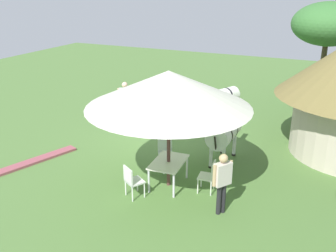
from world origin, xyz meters
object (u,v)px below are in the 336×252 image
Objects in this scene: guest_beside_umbrella at (222,178)px; standing_watcher at (125,98)px; zebra_nearest_camera at (168,91)px; shade_umbrella at (169,89)px; patio_chair_near_lawn at (165,151)px; zebra_by_umbrella at (220,98)px; striped_lounge_chair at (173,127)px; patio_chair_east_end at (132,180)px; zebra_toward_hut at (225,131)px; acacia_tree_right_background at (329,24)px; patio_chair_west_end at (209,175)px; patio_dining_table at (169,164)px.

guest_beside_umbrella is 0.96× the size of standing_watcher.
shade_umbrella is at bearing 83.15° from zebra_nearest_camera.
zebra_by_umbrella reaches higher than patio_chair_near_lawn.
striped_lounge_chair is at bearing 87.76° from zebra_nearest_camera.
zebra_by_umbrella is at bearing -123.49° from patio_chair_near_lawn.
striped_lounge_chair is at bearing 132.17° from patio_chair_east_end.
acacia_tree_right_background is (-7.18, 2.29, 2.68)m from zebra_toward_hut.
shade_umbrella is at bearing -112.88° from zebra_toward_hut.
patio_chair_near_lawn is 1.96m from zebra_toward_hut.
standing_watcher reaches higher than patio_chair_west_end.
zebra_by_umbrella reaches higher than patio_dining_table.
acacia_tree_right_background is (-9.30, 3.24, 0.90)m from shade_umbrella.
striped_lounge_chair is (-3.62, -1.46, -2.55)m from shade_umbrella.
standing_watcher reaches higher than patio_chair_east_end.
shade_umbrella is 3.34× the size of patio_dining_table.
zebra_by_umbrella is at bearing 8.36° from patio_chair_west_end.
acacia_tree_right_background is (-9.30, 3.24, 3.05)m from patio_dining_table.
standing_watcher is (-2.95, -3.16, 0.48)m from patio_chair_near_lawn.
striped_lounge_chair is 2.42m from zebra_by_umbrella.
acacia_tree_right_background is (-3.70, 3.52, 2.70)m from zebra_by_umbrella.
guest_beside_umbrella is at bearing 92.33° from zebra_nearest_camera.
patio_chair_west_end is 4.37m from striped_lounge_chair.
patio_chair_west_end is 1.00× the size of patio_chair_near_lawn.
guest_beside_umbrella is 1.67× the size of striped_lounge_chair.
patio_dining_table is at bearing -19.21° from acacia_tree_right_background.
zebra_toward_hut reaches higher than patio_dining_table.
zebra_toward_hut is at bearing 155.95° from shade_umbrella.
standing_watcher is at bearing -72.80° from patio_chair_near_lawn.
patio_dining_table is 0.28× the size of acacia_tree_right_background.
shade_umbrella is 2.94m from zebra_toward_hut.
zebra_nearest_camera is (-2.29, -1.30, 0.66)m from striped_lounge_chair.
shade_umbrella is 2.70× the size of guest_beside_umbrella.
standing_watcher is 1.73× the size of striped_lounge_chair.
patio_dining_table is 1.17m from patio_chair_west_end.
shade_umbrella reaches higher than patio_chair_near_lawn.
standing_watcher is (-4.94, -3.13, 0.48)m from patio_chair_east_end.
guest_beside_umbrella is 10.48m from acacia_tree_right_background.
patio_chair_east_end is 0.44× the size of zebra_nearest_camera.
acacia_tree_right_background is at bearing 160.79° from shade_umbrella.
zebra_by_umbrella reaches higher than zebra_nearest_camera.
patio_chair_east_end is at bearing 59.24° from patio_chair_near_lawn.
patio_dining_table is (-0.00, 0.00, -2.15)m from shade_umbrella.
guest_beside_umbrella is (0.70, 1.74, -1.83)m from shade_umbrella.
patio_dining_table is at bearing 180.00° from shade_umbrella.
zebra_by_umbrella is (-4.60, 0.30, 0.48)m from patio_chair_near_lawn.
zebra_nearest_camera is at bearing -154.97° from shade_umbrella.
patio_dining_table is 1.35× the size of striped_lounge_chair.
patio_dining_table is 6.53m from zebra_nearest_camera.
patio_chair_west_end is at bearing 92.18° from zebra_nearest_camera.
zebra_toward_hut is 8.00m from acacia_tree_right_background.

